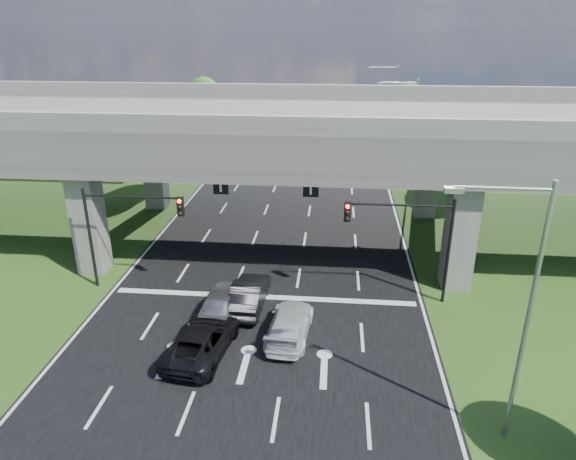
% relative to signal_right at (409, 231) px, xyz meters
% --- Properties ---
extents(ground, '(160.00, 160.00, 0.00)m').
position_rel_signal_right_xyz_m(ground, '(-7.82, -3.94, -4.19)').
color(ground, '#2E4A17').
rests_on(ground, ground).
extents(road, '(18.00, 120.00, 0.03)m').
position_rel_signal_right_xyz_m(road, '(-7.82, 6.06, -4.17)').
color(road, black).
rests_on(road, ground).
extents(overpass, '(80.00, 15.00, 10.00)m').
position_rel_signal_right_xyz_m(overpass, '(-7.82, 8.06, 3.73)').
color(overpass, '#353230').
rests_on(overpass, ground).
extents(warehouse, '(20.00, 10.00, 4.00)m').
position_rel_signal_right_xyz_m(warehouse, '(-33.82, 31.06, -2.19)').
color(warehouse, '#9E9E99').
rests_on(warehouse, ground).
extents(signal_right, '(5.76, 0.54, 6.00)m').
position_rel_signal_right_xyz_m(signal_right, '(0.00, 0.00, 0.00)').
color(signal_right, black).
rests_on(signal_right, ground).
extents(signal_left, '(5.76, 0.54, 6.00)m').
position_rel_signal_right_xyz_m(signal_left, '(-15.65, 0.00, 0.00)').
color(signal_left, black).
rests_on(signal_left, ground).
extents(streetlight_near, '(3.38, 0.25, 10.00)m').
position_rel_signal_right_xyz_m(streetlight_near, '(2.27, -9.94, 1.66)').
color(streetlight_near, gray).
rests_on(streetlight_near, ground).
extents(streetlight_far, '(3.38, 0.25, 10.00)m').
position_rel_signal_right_xyz_m(streetlight_far, '(2.27, 20.06, 1.66)').
color(streetlight_far, gray).
rests_on(streetlight_far, ground).
extents(streetlight_beyond, '(3.38, 0.25, 10.00)m').
position_rel_signal_right_xyz_m(streetlight_beyond, '(2.27, 36.06, 1.66)').
color(streetlight_beyond, gray).
rests_on(streetlight_beyond, ground).
extents(tree_left_near, '(4.50, 4.50, 7.80)m').
position_rel_signal_right_xyz_m(tree_left_near, '(-21.78, 22.06, 0.63)').
color(tree_left_near, black).
rests_on(tree_left_near, ground).
extents(tree_left_mid, '(3.91, 3.90, 6.76)m').
position_rel_signal_right_xyz_m(tree_left_mid, '(-24.78, 30.06, -0.01)').
color(tree_left_mid, black).
rests_on(tree_left_mid, ground).
extents(tree_left_far, '(4.80, 4.80, 8.32)m').
position_rel_signal_right_xyz_m(tree_left_far, '(-20.78, 38.06, 0.95)').
color(tree_left_far, black).
rests_on(tree_left_far, ground).
extents(tree_right_near, '(4.20, 4.20, 7.28)m').
position_rel_signal_right_xyz_m(tree_right_near, '(5.22, 24.06, 0.31)').
color(tree_right_near, black).
rests_on(tree_right_near, ground).
extents(tree_right_mid, '(3.91, 3.90, 6.76)m').
position_rel_signal_right_xyz_m(tree_right_mid, '(8.22, 32.06, -0.01)').
color(tree_right_mid, black).
rests_on(tree_right_mid, ground).
extents(tree_right_far, '(4.50, 4.50, 7.80)m').
position_rel_signal_right_xyz_m(tree_right_far, '(4.22, 40.06, 0.63)').
color(tree_right_far, black).
rests_on(tree_right_far, ground).
extents(car_silver, '(2.04, 4.68, 1.57)m').
position_rel_signal_right_xyz_m(car_silver, '(-9.74, -2.45, -3.37)').
color(car_silver, '#A2A4AA').
rests_on(car_silver, road).
extents(car_dark, '(1.79, 4.79, 1.56)m').
position_rel_signal_right_xyz_m(car_dark, '(-8.46, -1.59, -3.38)').
color(car_dark, black).
rests_on(car_dark, road).
extents(car_white, '(2.31, 4.96, 1.40)m').
position_rel_signal_right_xyz_m(car_white, '(-6.00, -4.18, -3.46)').
color(car_white, '#BDBDBD').
rests_on(car_white, road).
extents(car_trailing, '(3.08, 5.51, 1.46)m').
position_rel_signal_right_xyz_m(car_trailing, '(-9.93, -5.98, -3.43)').
color(car_trailing, black).
rests_on(car_trailing, road).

